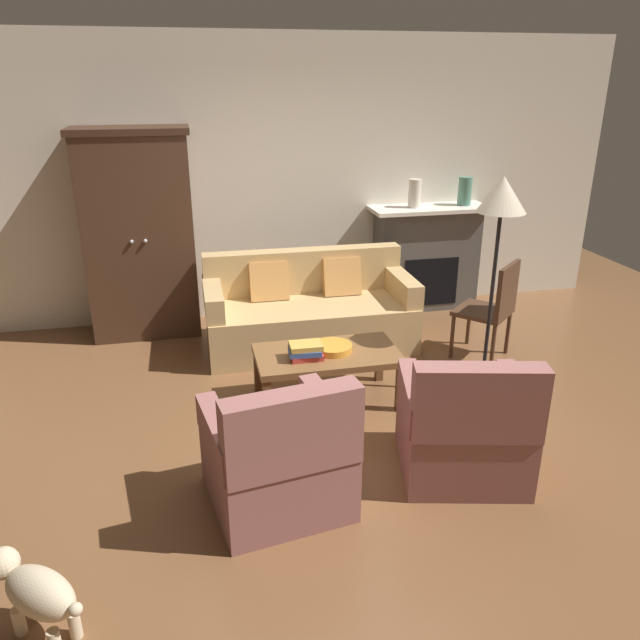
{
  "coord_description": "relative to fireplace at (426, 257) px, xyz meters",
  "views": [
    {
      "loc": [
        -0.98,
        -3.75,
        2.39
      ],
      "look_at": [
        0.03,
        0.79,
        0.55
      ],
      "focal_mm": 34.6,
      "sensor_mm": 36.0,
      "label": 1
    }
  ],
  "objects": [
    {
      "name": "side_chair_wooden",
      "position": [
        0.08,
        -1.4,
        -0.06
      ],
      "size": [
        0.62,
        0.62,
        0.9
      ],
      "color": "#472D1E",
      "rests_on": "ground"
    },
    {
      "name": "mantel_vase_cream",
      "position": [
        -0.18,
        -0.02,
        0.7
      ],
      "size": [
        0.13,
        0.13,
        0.29
      ],
      "primitive_type": "cylinder",
      "color": "beige",
      "rests_on": "fireplace"
    },
    {
      "name": "armoire",
      "position": [
        -2.95,
        -0.08,
        0.42
      ],
      "size": [
        1.06,
        0.57,
        1.97
      ],
      "color": "#472D1E",
      "rests_on": "ground"
    },
    {
      "name": "fireplace",
      "position": [
        0.0,
        0.0,
        0.0
      ],
      "size": [
        1.26,
        0.48,
        1.12
      ],
      "color": "#4C4947",
      "rests_on": "ground"
    },
    {
      "name": "couch",
      "position": [
        -1.45,
        -0.75,
        -0.25
      ],
      "size": [
        1.93,
        0.87,
        0.86
      ],
      "color": "tan",
      "rests_on": "ground"
    },
    {
      "name": "armchair_near_left",
      "position": [
        -2.1,
        -3.03,
        -0.25
      ],
      "size": [
        0.88,
        0.88,
        0.88
      ],
      "color": "#935B56",
      "rests_on": "ground"
    },
    {
      "name": "coffee_table",
      "position": [
        -1.54,
        -1.86,
        -0.2
      ],
      "size": [
        1.1,
        0.6,
        0.42
      ],
      "color": "brown",
      "rests_on": "ground"
    },
    {
      "name": "floor_lamp",
      "position": [
        -0.27,
        -1.98,
        0.93
      ],
      "size": [
        0.36,
        0.36,
        1.73
      ],
      "color": "black",
      "rests_on": "ground"
    },
    {
      "name": "mantel_vase_jade",
      "position": [
        0.38,
        -0.02,
        0.7
      ],
      "size": [
        0.14,
        0.14,
        0.29
      ],
      "primitive_type": "cylinder",
      "color": "slate",
      "rests_on": "fireplace"
    },
    {
      "name": "dog",
      "position": [
        -3.31,
        -3.7,
        -0.32
      ],
      "size": [
        0.47,
        0.44,
        0.39
      ],
      "color": "beige",
      "rests_on": "ground"
    },
    {
      "name": "back_wall",
      "position": [
        -1.55,
        0.25,
        0.83
      ],
      "size": [
        7.2,
        0.1,
        2.8
      ],
      "primitive_type": "cube",
      "color": "silver",
      "rests_on": "ground"
    },
    {
      "name": "ground_plane",
      "position": [
        -1.55,
        -2.3,
        -0.57
      ],
      "size": [
        9.6,
        9.6,
        0.0
      ],
      "primitive_type": "plane",
      "color": "brown"
    },
    {
      "name": "fruit_bowl",
      "position": [
        -1.49,
        -1.84,
        -0.12
      ],
      "size": [
        0.3,
        0.3,
        0.05
      ],
      "primitive_type": "cylinder",
      "color": "orange",
      "rests_on": "coffee_table"
    },
    {
      "name": "armchair_near_right",
      "position": [
        -0.9,
        -2.97,
        -0.25
      ],
      "size": [
        0.92,
        0.92,
        0.88
      ],
      "color": "#935B56",
      "rests_on": "ground"
    },
    {
      "name": "book_stack",
      "position": [
        -1.72,
        -1.93,
        -0.09
      ],
      "size": [
        0.26,
        0.19,
        0.12
      ],
      "color": "#B73833",
      "rests_on": "coffee_table"
    }
  ]
}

